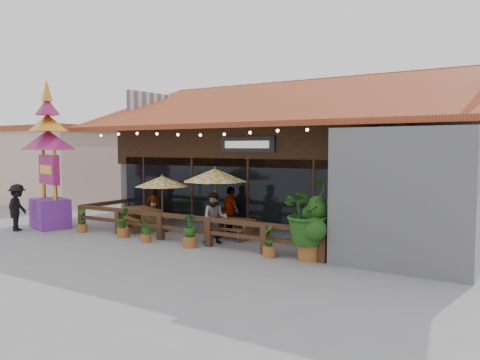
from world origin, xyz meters
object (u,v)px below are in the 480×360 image
Objects in this scene: picnic_table_left at (143,215)px; thai_sign_tower at (48,144)px; umbrella_right at (215,175)px; tropical_plant at (309,213)px; picnic_table_right at (233,225)px; pedestrian at (17,207)px; umbrella_left at (162,182)px.

thai_sign_tower is at bearing -152.63° from picnic_table_left.
tropical_plant is (4.14, -1.38, -0.83)m from umbrella_right.
thai_sign_tower is at bearing -163.80° from picnic_table_right.
pedestrian is at bearing -143.83° from picnic_table_left.
picnic_table_right is 7.87m from thai_sign_tower.
umbrella_right is 1.37× the size of picnic_table_left.
pedestrian reaches higher than picnic_table_right.
picnic_table_right is at bearing 16.20° from thai_sign_tower.
picnic_table_left is 7.41m from tropical_plant.
pedestrian is (-7.54, -3.09, 0.42)m from picnic_table_right.
tropical_plant reaches higher than picnic_table_right.
picnic_table_right is 3.87m from tropical_plant.
umbrella_right is 1.67× the size of pedestrian.
pedestrian is (-3.73, -2.72, 0.33)m from picnic_table_left.
tropical_plant is (3.47, -1.50, 0.85)m from picnic_table_right.
picnic_table_right is at bearing 9.97° from umbrella_right.
tropical_plant is (7.28, -1.13, 0.76)m from picnic_table_left.
picnic_table_right is 0.62× the size of tropical_plant.
picnic_table_left is at bearing -176.37° from umbrella_left.
umbrella_left reaches higher than picnic_table_right.
picnic_table_right is 0.23× the size of thai_sign_tower.
umbrella_right reaches higher than tropical_plant.
umbrella_left is 1.23× the size of pedestrian.
umbrella_left is 4.72m from thai_sign_tower.
thai_sign_tower reaches higher than pedestrian.
picnic_table_left is at bearing -87.34° from pedestrian.
picnic_table_left is (-0.90, -0.06, -1.30)m from umbrella_left.
umbrella_right reaches higher than pedestrian.
picnic_table_left is at bearing -174.47° from picnic_table_right.
umbrella_left is 3.24m from picnic_table_right.
picnic_table_left is at bearing 27.37° from thai_sign_tower.
picnic_table_left is 0.35× the size of thai_sign_tower.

